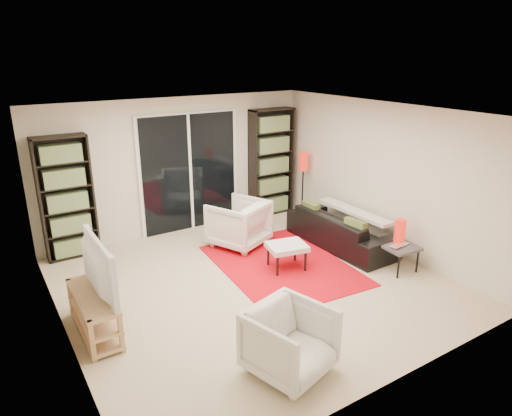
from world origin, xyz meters
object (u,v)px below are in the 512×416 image
(bookshelf_left, at_px, (67,198))
(sofa, at_px, (341,229))
(armchair_back, at_px, (239,223))
(floor_lamp, at_px, (303,168))
(tv_stand, at_px, (94,313))
(armchair_front, at_px, (290,342))
(side_table, at_px, (400,248))
(ottoman, at_px, (287,248))
(bookshelf_right, at_px, (271,162))

(bookshelf_left, xyz_separation_m, sofa, (3.92, -2.00, -0.68))
(armchair_back, bearing_deg, floor_lamp, 172.74)
(tv_stand, bearing_deg, armchair_back, 25.79)
(armchair_front, xyz_separation_m, floor_lamp, (2.97, 3.62, 0.63))
(armchair_back, bearing_deg, bookshelf_left, -47.21)
(side_table, bearing_deg, bookshelf_left, 141.77)
(side_table, distance_m, floor_lamp, 2.72)
(ottoman, relative_size, side_table, 1.27)
(armchair_front, distance_m, floor_lamp, 4.72)
(sofa, relative_size, floor_lamp, 1.54)
(sofa, distance_m, side_table, 1.17)
(armchair_back, xyz_separation_m, floor_lamp, (1.77, 0.53, 0.60))
(side_table, bearing_deg, armchair_back, 126.29)
(tv_stand, xyz_separation_m, armchair_front, (1.52, -1.77, 0.09))
(sofa, xyz_separation_m, floor_lamp, (0.32, 1.48, 0.69))
(floor_lamp, bearing_deg, tv_stand, -157.63)
(bookshelf_right, xyz_separation_m, side_table, (0.17, -3.17, -0.69))
(tv_stand, height_order, floor_lamp, floor_lamp)
(bookshelf_left, distance_m, armchair_front, 4.38)
(bookshelf_left, xyz_separation_m, tv_stand, (-0.25, -2.37, -0.71))
(armchair_back, bearing_deg, bookshelf_right, -166.49)
(ottoman, height_order, side_table, same)
(sofa, xyz_separation_m, armchair_back, (-1.45, 0.94, 0.10))
(bookshelf_left, relative_size, armchair_front, 2.49)
(ottoman, bearing_deg, bookshelf_right, 61.21)
(armchair_front, xyz_separation_m, ottoman, (1.36, 1.92, -0.01))
(tv_stand, height_order, side_table, tv_stand)
(bookshelf_left, height_order, armchair_front, bookshelf_left)
(sofa, distance_m, floor_lamp, 1.66)
(side_table, bearing_deg, floor_lamp, 85.28)
(sofa, bearing_deg, ottoman, 98.76)
(ottoman, bearing_deg, side_table, -34.16)
(tv_stand, relative_size, ottoman, 1.76)
(sofa, bearing_deg, armchair_back, 55.94)
(armchair_back, height_order, ottoman, armchair_back)
(armchair_back, distance_m, side_table, 2.61)
(sofa, relative_size, side_table, 3.94)
(bookshelf_right, bearing_deg, floor_lamp, -53.73)
(bookshelf_left, relative_size, armchair_back, 2.26)
(bookshelf_right, distance_m, armchair_back, 1.86)
(floor_lamp, bearing_deg, bookshelf_left, 172.91)
(bookshelf_left, distance_m, tv_stand, 2.49)
(armchair_back, xyz_separation_m, side_table, (1.55, -2.11, -0.04))
(bookshelf_right, bearing_deg, armchair_back, -142.48)
(bookshelf_right, relative_size, sofa, 1.04)
(ottoman, bearing_deg, armchair_front, -125.30)
(armchair_back, height_order, armchair_front, armchair_back)
(armchair_back, xyz_separation_m, armchair_front, (-1.20, -3.08, -0.04))
(bookshelf_right, relative_size, floor_lamp, 1.61)
(armchair_front, bearing_deg, side_table, 4.14)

